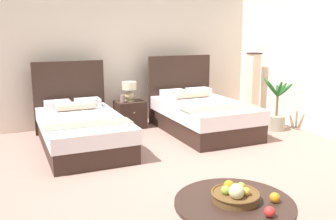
% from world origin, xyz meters
% --- Properties ---
extents(ground_plane, '(9.46, 9.87, 0.02)m').
position_xyz_m(ground_plane, '(0.00, 0.00, -0.01)').
color(ground_plane, '#A0796C').
extents(wall_back, '(9.46, 0.12, 2.56)m').
position_xyz_m(wall_back, '(0.00, 3.13, 1.28)').
color(wall_back, silver).
rests_on(wall_back, ground).
extents(bed_near_window, '(1.26, 2.17, 1.28)m').
position_xyz_m(bed_near_window, '(-1.08, 1.75, 0.29)').
color(bed_near_window, '#35221B').
rests_on(bed_near_window, ground).
extents(bed_near_corner, '(1.35, 2.08, 1.32)m').
position_xyz_m(bed_near_corner, '(1.09, 1.75, 0.32)').
color(bed_near_corner, '#35221B').
rests_on(bed_near_corner, ground).
extents(nightstand, '(0.53, 0.44, 0.51)m').
position_xyz_m(nightstand, '(0.00, 2.55, 0.25)').
color(nightstand, '#35221B').
rests_on(nightstand, ground).
extents(table_lamp, '(0.27, 0.27, 0.37)m').
position_xyz_m(table_lamp, '(0.00, 2.57, 0.72)').
color(table_lamp, tan).
rests_on(table_lamp, nightstand).
extents(vase, '(0.09, 0.09, 0.14)m').
position_xyz_m(vase, '(-0.16, 2.51, 0.58)').
color(vase, gray).
rests_on(vase, nightstand).
extents(coffee_table, '(0.98, 0.98, 0.45)m').
position_xyz_m(coffee_table, '(-0.56, -1.63, 0.35)').
color(coffee_table, '#35221B').
rests_on(coffee_table, ground).
extents(fruit_bowl, '(0.40, 0.40, 0.18)m').
position_xyz_m(fruit_bowl, '(-0.56, -1.63, 0.50)').
color(fruit_bowl, brown).
rests_on(fruit_bowl, coffee_table).
extents(loose_apple, '(0.08, 0.08, 0.08)m').
position_xyz_m(loose_apple, '(-0.48, -1.95, 0.49)').
color(loose_apple, red).
rests_on(loose_apple, coffee_table).
extents(loose_orange, '(0.08, 0.08, 0.08)m').
position_xyz_m(loose_orange, '(-0.28, -1.78, 0.49)').
color(loose_orange, orange).
rests_on(loose_orange, coffee_table).
extents(floor_lamp_corner, '(0.23, 0.23, 1.36)m').
position_xyz_m(floor_lamp_corner, '(2.57, 2.23, 0.68)').
color(floor_lamp_corner, '#2E201D').
rests_on(floor_lamp_corner, ground).
extents(potted_palm, '(0.45, 0.51, 0.98)m').
position_xyz_m(potted_palm, '(2.37, 1.25, 0.28)').
color(potted_palm, gray).
rests_on(potted_palm, ground).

